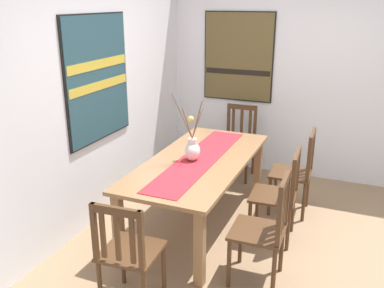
% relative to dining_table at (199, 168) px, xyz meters
% --- Properties ---
extents(ground_plane, '(6.40, 6.40, 0.03)m').
position_rel_dining_table_xyz_m(ground_plane, '(-0.07, -0.77, -0.64)').
color(ground_plane, '#8E7051').
extents(wall_back, '(6.40, 0.12, 2.70)m').
position_rel_dining_table_xyz_m(wall_back, '(-0.07, 1.09, 0.72)').
color(wall_back, silver).
rests_on(wall_back, ground_plane).
extents(wall_side, '(0.12, 6.40, 2.70)m').
position_rel_dining_table_xyz_m(wall_side, '(1.79, -0.77, 0.72)').
color(wall_side, silver).
rests_on(wall_side, ground_plane).
extents(dining_table, '(2.02, 0.92, 0.72)m').
position_rel_dining_table_xyz_m(dining_table, '(0.00, 0.00, 0.00)').
color(dining_table, '#8E6642').
rests_on(dining_table, ground_plane).
extents(table_runner, '(1.86, 0.36, 0.01)m').
position_rel_dining_table_xyz_m(table_runner, '(0.00, 0.00, 0.10)').
color(table_runner, '#B7232D').
rests_on(table_runner, dining_table).
extents(centerpiece_vase, '(0.26, 0.28, 0.69)m').
position_rel_dining_table_xyz_m(centerpiece_vase, '(-0.06, 0.05, 0.22)').
color(centerpiece_vase, silver).
rests_on(centerpiece_vase, dining_table).
extents(chair_0, '(0.43, 0.43, 0.96)m').
position_rel_dining_table_xyz_m(chair_0, '(-0.67, -0.84, -0.13)').
color(chair_0, '#4C301C').
rests_on(chair_0, ground_plane).
extents(chair_1, '(0.43, 0.43, 0.93)m').
position_rel_dining_table_xyz_m(chair_1, '(0.65, -0.87, -0.14)').
color(chair_1, '#4C301C').
rests_on(chair_1, ground_plane).
extents(chair_2, '(0.45, 0.45, 0.91)m').
position_rel_dining_table_xyz_m(chair_2, '(-1.37, 0.02, -0.15)').
color(chair_2, '#4C301C').
rests_on(chair_2, ground_plane).
extents(chair_3, '(0.43, 0.43, 0.93)m').
position_rel_dining_table_xyz_m(chair_3, '(1.39, 0.01, -0.15)').
color(chair_3, '#4C301C').
rests_on(chair_3, ground_plane).
extents(chair_4, '(0.44, 0.44, 0.91)m').
position_rel_dining_table_xyz_m(chair_4, '(0.03, -0.81, -0.15)').
color(chair_4, '#4C301C').
rests_on(chair_4, ground_plane).
extents(painting_on_back_wall, '(1.03, 0.05, 1.24)m').
position_rel_dining_table_xyz_m(painting_on_back_wall, '(-0.16, 1.03, 0.86)').
color(painting_on_back_wall, black).
extents(painting_on_side_wall, '(0.05, 0.93, 1.15)m').
position_rel_dining_table_xyz_m(painting_on_side_wall, '(1.72, 0.14, 0.89)').
color(painting_on_side_wall, black).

